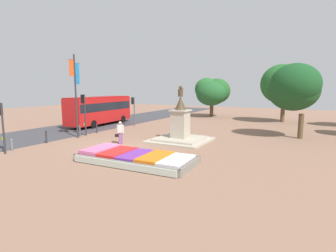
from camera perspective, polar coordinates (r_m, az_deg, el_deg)
name	(u,v)px	position (r m, az deg, el deg)	size (l,w,h in m)	color
ground_plane	(116,147)	(19.94, -11.33, -4.47)	(90.86, 90.86, 0.00)	#8C6651
street_asphalt_strip	(33,136)	(27.10, -27.34, -1.88)	(7.62, 79.50, 0.01)	#3D3D42
flower_planter	(134,158)	(15.63, -7.33, -6.88)	(7.07, 3.29, 0.64)	#38281C
statue_monument	(180,130)	(21.55, 2.69, -0.80)	(4.58, 4.58, 4.53)	#B3A894
traffic_light_near_crossing	(1,119)	(20.33, -32.54, 1.32)	(0.41, 0.29, 3.38)	#2D2D33
traffic_light_mid_block	(84,108)	(25.06, -17.83, 3.85)	(0.42, 0.31, 3.76)	#2D2D33
traffic_light_far_corner	(133,106)	(30.69, -7.53, 4.39)	(0.41, 0.28, 3.28)	#4C5156
banner_pole	(76,93)	(24.07, -19.45, 6.80)	(0.22, 1.05, 7.17)	#2D2D33
city_bus	(100,109)	(32.09, -14.61, 3.64)	(3.00, 9.44, 3.34)	red
pedestrian_with_handbag	(120,131)	(20.71, -10.38, -1.12)	(0.69, 0.41, 1.78)	#8C4C99
kerb_bollard_south	(12,145)	(21.24, -30.87, -3.48)	(0.16, 0.16, 0.84)	slate
kerb_bollard_mid_a	(46,136)	(22.90, -24.98, -2.06)	(0.15, 0.15, 1.04)	#2D2D33
kerb_bollard_mid_b	(80,131)	(24.92, -18.66, -0.96)	(0.17, 0.17, 1.03)	#4C5156
kerb_bollard_north	(97,128)	(26.42, -15.25, -0.45)	(0.12, 0.12, 0.91)	#2D2D33
park_tree_far_left	(294,88)	(25.13, 25.78, 7.55)	(4.30, 4.45, 6.42)	brown
park_tree_behind_statue	(286,84)	(36.43, 24.25, 8.26)	(5.72, 5.47, 7.32)	brown
park_tree_mid_canopy	(212,92)	(40.48, 9.52, 7.41)	(5.14, 5.73, 5.89)	brown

